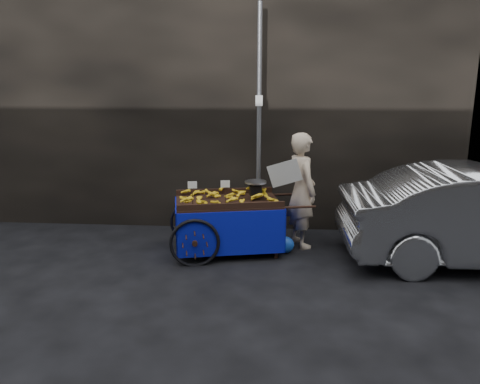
{
  "coord_description": "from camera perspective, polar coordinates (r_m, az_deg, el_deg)",
  "views": [
    {
      "loc": [
        0.57,
        -6.87,
        2.79
      ],
      "look_at": [
        0.03,
        0.5,
        0.97
      ],
      "focal_mm": 35.0,
      "sensor_mm": 36.0,
      "label": 1
    }
  ],
  "objects": [
    {
      "name": "ground",
      "position": [
        7.43,
        -0.51,
        -8.21
      ],
      "size": [
        80.0,
        80.0,
        0.0
      ],
      "primitive_type": "plane",
      "color": "black",
      "rests_on": "ground"
    },
    {
      "name": "building_wall",
      "position": [
        9.48,
        3.2,
        12.05
      ],
      "size": [
        13.5,
        2.0,
        5.0
      ],
      "color": "black",
      "rests_on": "ground"
    },
    {
      "name": "vendor",
      "position": [
        7.83,
        7.52,
        0.22
      ],
      "size": [
        0.94,
        0.83,
        1.92
      ],
      "rotation": [
        0.0,
        0.0,
        1.99
      ],
      "color": "#CAB396",
      "rests_on": "ground"
    },
    {
      "name": "street_pole",
      "position": [
        8.21,
        2.32,
        8.34
      ],
      "size": [
        0.12,
        0.1,
        4.0
      ],
      "color": "slate",
      "rests_on": "ground"
    },
    {
      "name": "plastic_bag",
      "position": [
        7.69,
        5.49,
        -6.41
      ],
      "size": [
        0.3,
        0.24,
        0.27
      ],
      "primitive_type": "ellipsoid",
      "color": "blue",
      "rests_on": "ground"
    },
    {
      "name": "banana_cart",
      "position": [
        7.54,
        -1.9,
        -1.74
      ],
      "size": [
        2.45,
        1.47,
        1.24
      ],
      "rotation": [
        0.0,
        0.0,
        0.21
      ],
      "color": "black",
      "rests_on": "ground"
    }
  ]
}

